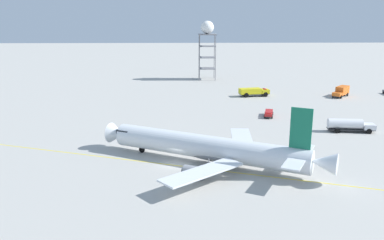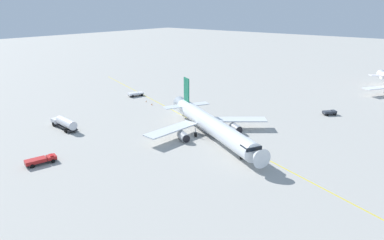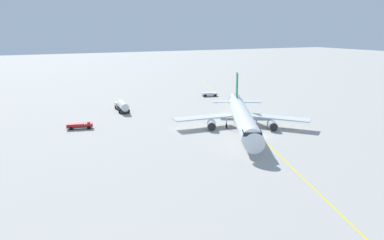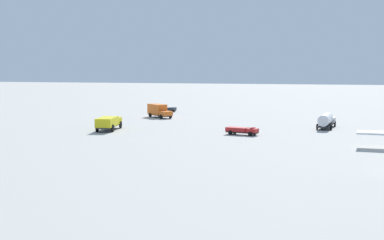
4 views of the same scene
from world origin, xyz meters
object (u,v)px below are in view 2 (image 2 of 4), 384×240
Objects in this scene: baggage_truck_truck_extra at (330,112)px; safety_cone_near at (152,104)px; pushback_tug_truck at (136,94)px; airliner_main at (211,125)px; ops_pickup_truck at (41,160)px; fuel_tanker_truck at (65,123)px; safety_cone_mid at (146,101)px.

safety_cone_near is (-45.75, -24.24, -0.43)m from baggage_truck_truck_extra.
pushback_tug_truck is 12.66m from safety_cone_near.
airliner_main is 6.35× the size of ops_pickup_truck.
baggage_truck_truck_extra is (46.96, 52.93, -0.87)m from fuel_tanker_truck.
baggage_truck_truck_extra is at bearing -125.98° from fuel_tanker_truck.
baggage_truck_truck_extra is at bearing 92.44° from airliner_main.
baggage_truck_truck_extra is (32.59, 66.89, -0.10)m from ops_pickup_truck.
safety_cone_near is (11.96, -4.11, -0.53)m from pushback_tug_truck.
safety_cone_mid is at bearing -79.15° from fuel_tanker_truck.
ops_pickup_truck reaches higher than safety_cone_near.
fuel_tanker_truck is 2.57× the size of baggage_truck_truck_extra.
airliner_main is at bearing -18.79° from safety_cone_mid.
safety_cone_near is at bearing -171.56° from airliner_main.
airliner_main is 35.83m from safety_cone_mid.
baggage_truck_truck_extra is (15.87, 34.40, -2.04)m from airliner_main.
airliner_main reaches higher than baggage_truck_truck_extra.
safety_cone_near is (-29.88, 10.15, -2.47)m from airliner_main.
ops_pickup_truck is at bearing -165.83° from baggage_truck_truck_extra.
airliner_main is 9.76× the size of baggage_truck_truck_extra.
pushback_tug_truck is 1.40× the size of baggage_truck_truck_extra.
airliner_main is 37.94m from baggage_truck_truck_extra.
safety_cone_mid is (-2.75, 30.04, -1.31)m from fuel_tanker_truck.
fuel_tanker_truck is at bearing -84.76° from safety_cone_mid.
ops_pickup_truck is 1.54× the size of baggage_truck_truck_extra.
ops_pickup_truck is at bearing -72.84° from safety_cone_near.
fuel_tanker_truck is at bearing -121.99° from airliner_main.
airliner_main is 44.25m from pushback_tug_truck.
safety_cone_near is 1.00× the size of safety_cone_mid.
safety_cone_mid is (-3.96, 1.36, 0.00)m from safety_cone_near.
airliner_main is 6.95× the size of pushback_tug_truck.
baggage_truck_truck_extra is 7.01× the size of safety_cone_near.
ops_pickup_truck is (14.37, -13.96, -0.77)m from fuel_tanker_truck.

